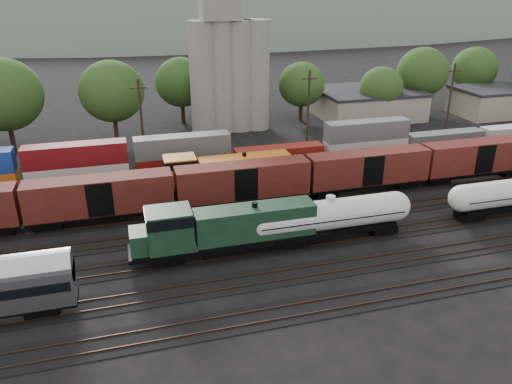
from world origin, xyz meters
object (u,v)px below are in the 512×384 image
object	(u,v)px
tank_car_a	(330,216)
grain_silo	(229,63)
orange_locomotive	(219,172)
green_locomotive	(220,229)

from	to	relation	value
tank_car_a	grain_silo	bearing A→B (deg)	90.93
orange_locomotive	tank_car_a	bearing A→B (deg)	-62.22
tank_car_a	green_locomotive	bearing A→B (deg)	180.00
tank_car_a	grain_silo	size ratio (longest dim) A/B	0.60
green_locomotive	tank_car_a	world-z (taller)	green_locomotive
green_locomotive	grain_silo	bearing A→B (deg)	76.00
green_locomotive	grain_silo	xyz separation A→B (m)	(10.22, 41.00, 8.42)
green_locomotive	orange_locomotive	xyz separation A→B (m)	(2.98, 15.00, -0.19)
tank_car_a	orange_locomotive	distance (m)	16.95
green_locomotive	orange_locomotive	bearing A→B (deg)	78.75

